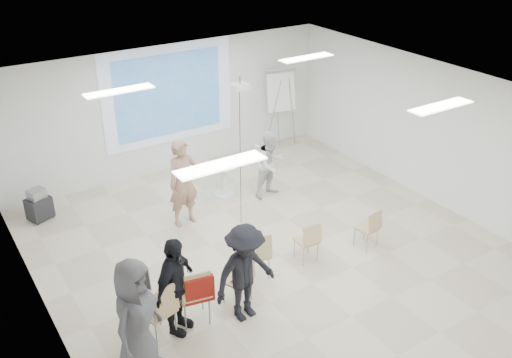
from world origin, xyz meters
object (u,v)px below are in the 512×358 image
player_left (183,177)px  flipchart_easel (281,91)px  chair_right_far (370,226)px  laptop (237,278)px  audience_left (174,280)px  chair_left_mid (195,292)px  chair_center (258,252)px  chair_far_left (160,308)px  audience_mid (245,267)px  av_cart (39,205)px  chair_right_inner (309,239)px  pedestal_table (224,178)px  chair_left_inner (241,278)px  player_right (271,161)px  audience_outer (135,312)px

player_left → flipchart_easel: 4.37m
chair_right_far → laptop: (-2.89, -0.01, -0.02)m
audience_left → chair_left_mid: bearing=-36.9°
chair_left_mid → chair_center: (1.44, 0.46, -0.06)m
chair_far_left → chair_left_mid: bearing=-11.9°
audience_mid → av_cart: size_ratio=2.76×
chair_right_inner → flipchart_easel: flipchart_easel is taller
pedestal_table → player_left: player_left is taller
chair_right_far → av_cart: chair_right_far is taller
chair_left_inner → chair_far_left: bearing=161.2°
audience_left → player_left: bearing=27.5°
pedestal_table → audience_mid: 4.09m
chair_left_mid → audience_mid: bearing=-9.3°
chair_left_inner → flipchart_easel: 6.51m
player_right → chair_left_inner: bearing=-139.8°
audience_mid → audience_outer: size_ratio=0.92×
pedestal_table → player_right: player_right is taller
player_right → av_cart: size_ratio=2.44×
chair_right_inner → flipchart_easel: bearing=63.9°
player_left → audience_mid: bearing=-104.2°
chair_far_left → audience_outer: audience_outer is taller
chair_far_left → audience_outer: 0.77m
chair_center → chair_right_inner: bearing=10.7°
chair_center → chair_left_inner: bearing=-129.8°
chair_left_inner → av_cart: chair_left_inner is taller
audience_mid → chair_far_left: bearing=164.7°
audience_left → av_cart: 4.66m
chair_left_inner → audience_outer: size_ratio=0.42×
pedestal_table → laptop: 3.66m
audience_mid → chair_left_mid: bearing=154.2°
chair_far_left → audience_mid: bearing=-25.9°
audience_left → audience_mid: 1.07m
player_right → chair_center: player_right is taller
pedestal_table → flipchart_easel: 3.18m
chair_left_mid → audience_mid: audience_mid is taller
chair_far_left → av_cart: 4.63m
chair_right_far → flipchart_easel: flipchart_easel is taller
chair_far_left → chair_left_mid: 0.59m
chair_far_left → av_cart: size_ratio=1.45×
player_left → chair_left_mid: bearing=-118.6°
chair_far_left → chair_left_mid: chair_left_mid is taller
pedestal_table → audience_mid: size_ratio=0.40×
chair_right_inner → chair_right_far: bearing=-8.4°
audience_mid → av_cart: (-1.95, 4.81, -0.62)m
chair_right_inner → player_right: bearing=74.2°
player_left → audience_mid: size_ratio=1.09×
chair_right_inner → av_cart: 5.56m
laptop → pedestal_table: bearing=-138.6°
audience_left → flipchart_easel: (5.33, 4.91, 0.58)m
av_cart → chair_far_left: bearing=-103.5°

